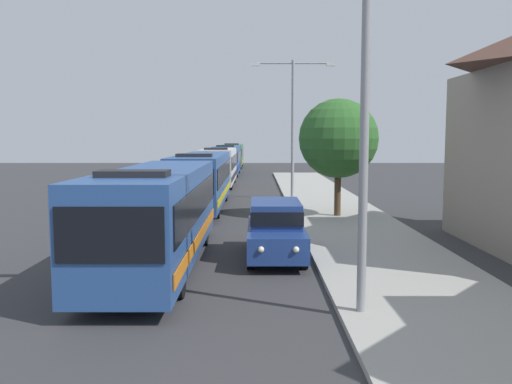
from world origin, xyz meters
TOP-DOWN VIEW (x-y plane):
  - bus_lead at (-1.30, 12.62)m, footprint 2.58×11.50m
  - bus_second_in_line at (-1.30, 26.33)m, footprint 2.58×12.38m
  - bus_middle at (-1.30, 40.45)m, footprint 2.58×10.88m
  - bus_fourth_in_line at (-1.30, 53.41)m, footprint 2.58×11.46m
  - bus_rear at (-1.30, 67.21)m, footprint 2.58×10.63m
  - white_suv at (2.40, 13.65)m, footprint 1.86×4.90m
  - streetlamp_near at (4.10, 7.61)m, footprint 5.07×0.28m
  - streetlamp_mid at (4.10, 30.76)m, footprint 5.31×0.28m
  - roadside_tree at (5.78, 22.50)m, footprint 3.89×3.89m

SIDE VIEW (x-z plane):
  - white_suv at x=2.40m, z-range 0.08..1.98m
  - bus_rear at x=-1.30m, z-range 0.08..3.29m
  - bus_middle at x=-1.30m, z-range 0.08..3.29m
  - bus_fourth_in_line at x=-1.30m, z-range 0.09..3.30m
  - bus_lead at x=-1.30m, z-range 0.09..3.30m
  - bus_second_in_line at x=-1.30m, z-range 0.09..3.30m
  - roadside_tree at x=5.78m, z-range 1.07..6.82m
  - streetlamp_near at x=4.10m, z-range 1.02..9.35m
  - streetlamp_mid at x=4.10m, z-range 1.05..9.76m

